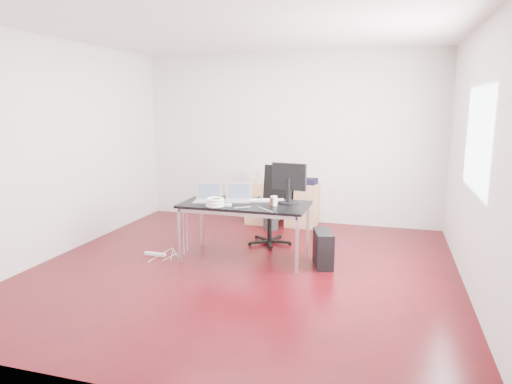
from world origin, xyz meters
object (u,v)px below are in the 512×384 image
(office_chair, at_px, (273,201))
(filing_cabinet_left, at_px, (263,202))
(desk, at_px, (245,207))
(pc_tower, at_px, (323,249))
(filing_cabinet_right, at_px, (302,204))

(office_chair, bearing_deg, filing_cabinet_left, 129.73)
(office_chair, xyz_separation_m, filing_cabinet_left, (-0.44, 1.06, -0.26))
(desk, bearing_deg, pc_tower, 0.13)
(filing_cabinet_left, xyz_separation_m, pc_tower, (1.28, -1.84, -0.13))
(desk, distance_m, filing_cabinet_left, 1.89)
(office_chair, relative_size, pc_tower, 2.40)
(desk, xyz_separation_m, pc_tower, (1.00, 0.00, -0.46))
(office_chair, bearing_deg, desk, -84.90)
(desk, relative_size, office_chair, 1.48)
(filing_cabinet_left, distance_m, filing_cabinet_right, 0.67)
(pc_tower, bearing_deg, filing_cabinet_right, 91.18)
(desk, height_order, office_chair, office_chair)
(desk, distance_m, filing_cabinet_right, 1.91)
(filing_cabinet_left, bearing_deg, desk, -81.50)
(filing_cabinet_left, distance_m, pc_tower, 2.25)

